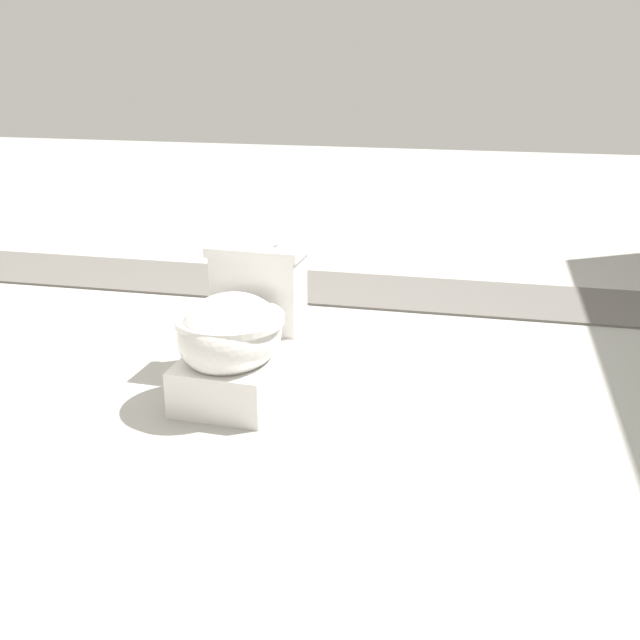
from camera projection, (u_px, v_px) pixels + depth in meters
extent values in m
plane|color=#A8A59E|center=(258.00, 395.00, 2.77)|extent=(14.00, 14.00, 0.00)
cube|color=#605B56|center=(424.00, 294.00, 3.87)|extent=(0.56, 8.00, 0.01)
cube|color=white|center=(242.00, 368.00, 2.80)|extent=(0.62, 0.37, 0.17)
ellipsoid|color=white|center=(230.00, 333.00, 2.65)|extent=(0.46, 0.38, 0.28)
cylinder|color=white|center=(229.00, 319.00, 2.63)|extent=(0.41, 0.41, 0.03)
cube|color=white|center=(259.00, 291.00, 2.91)|extent=(0.20, 0.35, 0.30)
cube|color=white|center=(258.00, 250.00, 2.85)|extent=(0.22, 0.37, 0.04)
cylinder|color=silver|center=(278.00, 245.00, 2.82)|extent=(0.02, 0.02, 0.01)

